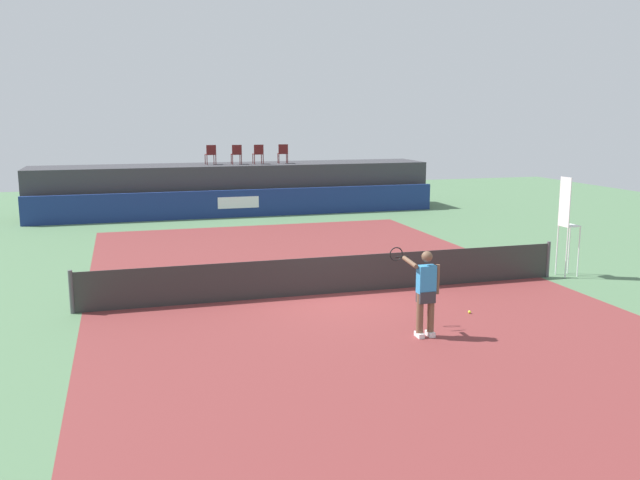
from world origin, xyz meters
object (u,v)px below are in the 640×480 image
at_px(spectator_chair_center, 258,153).
at_px(tennis_ball, 470,312).
at_px(net_post_far, 548,259).
at_px(umpire_chair, 567,220).
at_px(spectator_chair_right, 283,153).
at_px(spectator_chair_far_left, 211,154).
at_px(net_post_near, 71,292).
at_px(tennis_player, 425,290).
at_px(spectator_chair_left, 236,153).

distance_m(spectator_chair_center, tennis_ball, 17.75).
height_order(net_post_far, tennis_ball, net_post_far).
bearing_deg(umpire_chair, spectator_chair_center, 110.66).
relative_size(spectator_chair_right, tennis_ball, 13.06).
height_order(spectator_chair_far_left, net_post_far, spectator_chair_far_left).
height_order(spectator_chair_center, net_post_near, spectator_chair_center).
bearing_deg(net_post_far, tennis_player, -145.72).
relative_size(spectator_chair_center, net_post_far, 0.89).
bearing_deg(umpire_chair, tennis_player, -148.11).
height_order(spectator_chair_left, spectator_chair_right, same).
bearing_deg(spectator_chair_center, umpire_chair, -69.34).
relative_size(umpire_chair, tennis_ball, 40.59).
xyz_separation_m(net_post_near, net_post_far, (12.40, 0.00, 0.00)).
xyz_separation_m(spectator_chair_center, tennis_ball, (1.35, -17.50, -2.66)).
distance_m(umpire_chair, net_post_near, 12.96).
bearing_deg(tennis_ball, spectator_chair_left, 97.59).
bearing_deg(spectator_chair_center, spectator_chair_right, 2.25).
xyz_separation_m(spectator_chair_center, tennis_player, (-0.32, -18.66, -1.73)).
bearing_deg(spectator_chair_left, spectator_chair_right, -0.44).
distance_m(spectator_chair_center, net_post_near, 16.77).
distance_m(net_post_near, net_post_far, 12.40).
distance_m(spectator_chair_far_left, tennis_ball, 18.27).
xyz_separation_m(net_post_near, tennis_ball, (8.62, -2.55, -0.46)).
bearing_deg(spectator_chair_right, net_post_near, -119.38).
xyz_separation_m(net_post_far, tennis_player, (-5.45, -3.71, 0.46)).
distance_m(spectator_chair_right, net_post_far, 15.66).
bearing_deg(tennis_player, tennis_ball, 34.91).
xyz_separation_m(spectator_chair_right, net_post_far, (3.96, -15.00, -2.19)).
bearing_deg(spectator_chair_center, tennis_player, -90.99).
relative_size(spectator_chair_left, spectator_chair_right, 1.00).
height_order(spectator_chair_left, net_post_near, spectator_chair_left).
height_order(net_post_near, tennis_player, tennis_player).
bearing_deg(net_post_near, tennis_ball, -16.46).
bearing_deg(net_post_far, spectator_chair_right, 104.78).
height_order(net_post_near, tennis_ball, net_post_near).
bearing_deg(spectator_chair_right, spectator_chair_center, -177.75).
bearing_deg(tennis_ball, umpire_chair, 30.65).
bearing_deg(spectator_chair_left, tennis_ball, -82.41).
bearing_deg(net_post_far, umpire_chair, -0.58).
xyz_separation_m(spectator_chair_left, spectator_chair_right, (2.16, -0.02, 0.00)).
bearing_deg(tennis_player, net_post_far, 34.28).
height_order(spectator_chair_far_left, umpire_chair, spectator_chair_far_left).
relative_size(spectator_chair_far_left, spectator_chair_right, 1.00).
relative_size(spectator_chair_left, umpire_chair, 0.32).
height_order(umpire_chair, net_post_near, umpire_chair).
height_order(spectator_chair_far_left, spectator_chair_center, same).
height_order(net_post_near, net_post_far, same).
xyz_separation_m(tennis_player, tennis_ball, (1.67, 1.17, -0.92)).
bearing_deg(spectator_chair_right, umpire_chair, -73.41).
xyz_separation_m(spectator_chair_left, spectator_chair_center, (0.99, -0.06, 0.00)).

